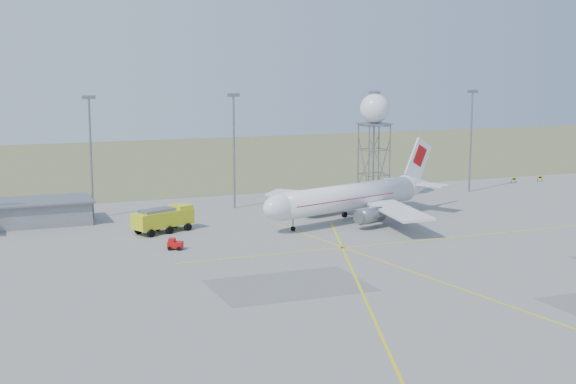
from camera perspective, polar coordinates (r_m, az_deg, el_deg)
name	(u,v)px	position (r m, az deg, el deg)	size (l,w,h in m)	color
ground	(511,302)	(91.42, 15.57, -7.51)	(400.00, 400.00, 0.00)	gray
grass_strip	(184,160)	(217.51, -7.40, 2.27)	(400.00, 120.00, 0.03)	#596638
building_grey	(32,212)	(135.50, -17.76, -1.39)	(19.00, 10.00, 3.90)	gray
mast_a	(91,146)	(137.12, -13.86, 3.17)	(2.20, 0.50, 20.50)	slate
mast_b	(234,141)	(142.77, -3.87, 3.64)	(2.20, 0.50, 20.50)	slate
mast_c	(374,136)	(153.74, 6.12, 3.99)	(2.20, 0.50, 20.50)	slate
mast_d	(471,132)	(165.20, 12.89, 4.17)	(2.20, 0.50, 20.50)	slate
taxi_sign_near	(514,179)	(180.43, 15.76, 0.88)	(1.60, 0.17, 1.20)	black
taxi_sign_far	(540,178)	(184.77, 17.48, 0.99)	(1.60, 0.17, 1.20)	black
airliner_main	(351,197)	(131.73, 4.49, -0.39)	(37.14, 35.10, 12.90)	white
radar_tower	(374,140)	(153.09, 6.14, 3.67)	(5.55, 5.55, 20.08)	slate
fire_truck	(165,220)	(124.68, -8.77, -1.99)	(10.18, 6.73, 3.88)	#CFD118
baggage_tug	(175,245)	(113.05, -8.04, -3.77)	(2.43, 2.32, 1.59)	#B70D0D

